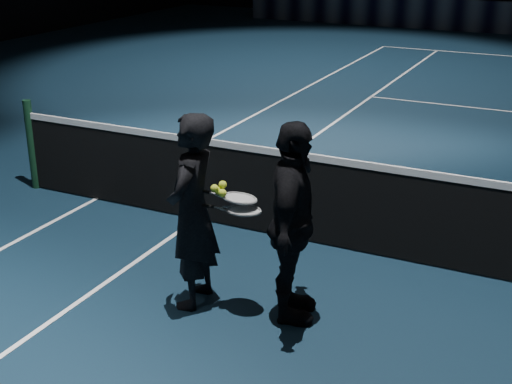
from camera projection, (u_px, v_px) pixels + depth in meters
net_post_left at (32, 145)px, 8.60m from camera, size 0.10×0.10×1.10m
player_a at (192, 212)px, 5.89m from camera, size 0.48×0.66×1.68m
player_b at (292, 224)px, 5.65m from camera, size 0.67×1.06×1.68m
racket_lower at (244, 210)px, 5.74m from camera, size 0.71×0.32×0.03m
racket_upper at (240, 198)px, 5.76m from camera, size 0.71×0.37×0.10m
tennis_balls at (221, 190)px, 5.74m from camera, size 0.12×0.10×0.12m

